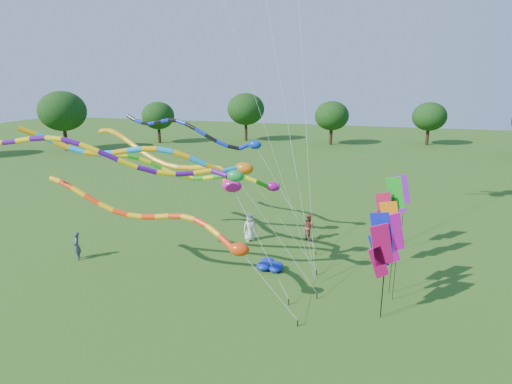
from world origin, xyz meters
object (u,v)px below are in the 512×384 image
(blue_nylon_heap, at_px, (268,266))
(person_c, at_px, (309,227))
(tube_kite_orange, at_px, (177,162))
(tube_kite_red, at_px, (165,221))
(person_b, at_px, (77,246))
(person_a, at_px, (250,227))

(blue_nylon_heap, height_order, person_c, person_c)
(tube_kite_orange, bearing_deg, tube_kite_red, -49.25)
(tube_kite_red, bearing_deg, person_c, 68.54)
(tube_kite_red, distance_m, person_b, 7.70)
(person_a, height_order, person_c, person_a)
(tube_kite_red, xyz_separation_m, blue_nylon_heap, (4.14, 3.67, -3.47))
(tube_kite_red, distance_m, tube_kite_orange, 4.23)
(tube_kite_orange, xyz_separation_m, person_b, (-5.88, -1.62, -5.01))
(person_a, distance_m, person_c, 3.86)
(blue_nylon_heap, distance_m, person_b, 11.21)
(person_a, bearing_deg, person_b, 175.77)
(tube_kite_orange, distance_m, person_c, 9.79)
(person_c, bearing_deg, person_b, 78.11)
(blue_nylon_heap, bearing_deg, tube_kite_red, -138.44)
(person_c, bearing_deg, blue_nylon_heap, 123.77)
(tube_kite_orange, relative_size, person_b, 8.34)
(tube_kite_red, xyz_separation_m, person_a, (1.87, 7.60, -2.75))
(person_a, height_order, person_b, person_a)
(tube_kite_red, relative_size, person_c, 7.65)
(tube_kite_red, height_order, person_c, tube_kite_red)
(tube_kite_red, height_order, blue_nylon_heap, tube_kite_red)
(tube_kite_orange, bearing_deg, blue_nylon_heap, 26.35)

